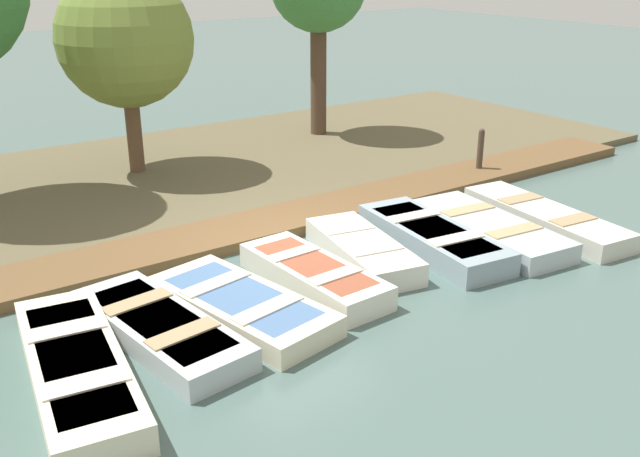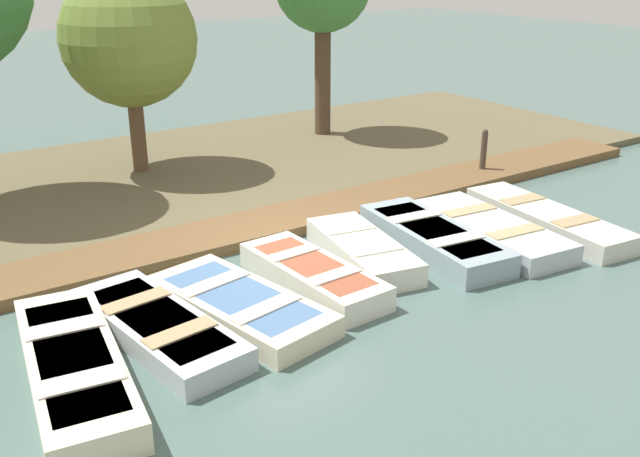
% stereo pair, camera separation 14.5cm
% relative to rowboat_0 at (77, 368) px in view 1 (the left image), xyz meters
% --- Properties ---
extents(ground_plane, '(80.00, 80.00, 0.00)m').
position_rel_rowboat_0_xyz_m(ground_plane, '(-1.85, 4.30, -0.21)').
color(ground_plane, '#4C6660').
extents(shore_bank, '(8.00, 24.00, 0.17)m').
position_rel_rowboat_0_xyz_m(shore_bank, '(-6.85, 4.30, -0.12)').
color(shore_bank, brown).
rests_on(shore_bank, ground_plane).
extents(dock_walkway, '(1.35, 20.35, 0.20)m').
position_rel_rowboat_0_xyz_m(dock_walkway, '(-3.02, 4.30, -0.11)').
color(dock_walkway, brown).
rests_on(dock_walkway, ground_plane).
extents(rowboat_0, '(3.66, 1.54, 0.42)m').
position_rel_rowboat_0_xyz_m(rowboat_0, '(0.00, 0.00, 0.00)').
color(rowboat_0, beige).
rests_on(rowboat_0, ground_plane).
extents(rowboat_1, '(3.20, 1.42, 0.36)m').
position_rel_rowboat_0_xyz_m(rowboat_1, '(-0.39, 1.23, -0.03)').
color(rowboat_1, '#B2BCC1').
rests_on(rowboat_1, ground_plane).
extents(rowboat_2, '(3.15, 1.74, 0.35)m').
position_rel_rowboat_0_xyz_m(rowboat_2, '(-0.34, 2.45, -0.04)').
color(rowboat_2, beige).
rests_on(rowboat_2, ground_plane).
extents(rowboat_3, '(2.80, 1.07, 0.41)m').
position_rel_rowboat_0_xyz_m(rowboat_3, '(-0.52, 3.83, -0.00)').
color(rowboat_3, silver).
rests_on(rowboat_3, ground_plane).
extents(rowboat_4, '(2.76, 1.47, 0.41)m').
position_rel_rowboat_0_xyz_m(rowboat_4, '(-0.86, 5.06, -0.00)').
color(rowboat_4, silver).
rests_on(rowboat_4, ground_plane).
extents(rowboat_5, '(3.33, 1.49, 0.43)m').
position_rel_rowboat_0_xyz_m(rowboat_5, '(-0.57, 6.40, 0.00)').
color(rowboat_5, '#8C9EA8').
rests_on(rowboat_5, ground_plane).
extents(rowboat_6, '(3.33, 1.51, 0.38)m').
position_rel_rowboat_0_xyz_m(rowboat_6, '(-0.31, 7.56, -0.02)').
color(rowboat_6, '#B2BCC1').
rests_on(rowboat_6, ground_plane).
extents(rowboat_7, '(3.60, 1.35, 0.38)m').
position_rel_rowboat_0_xyz_m(rowboat_7, '(-0.11, 8.87, -0.02)').
color(rowboat_7, beige).
rests_on(rowboat_7, ground_plane).
extents(mooring_post_far, '(0.14, 0.14, 1.13)m').
position_rel_rowboat_0_xyz_m(mooring_post_far, '(-3.08, 10.26, 0.36)').
color(mooring_post_far, '#47382D').
rests_on(mooring_post_far, ground_plane).
extents(park_tree_left, '(2.94, 2.94, 4.58)m').
position_rel_rowboat_0_xyz_m(park_tree_left, '(-7.54, 3.80, 2.88)').
color(park_tree_left, brown).
rests_on(park_tree_left, ground_plane).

